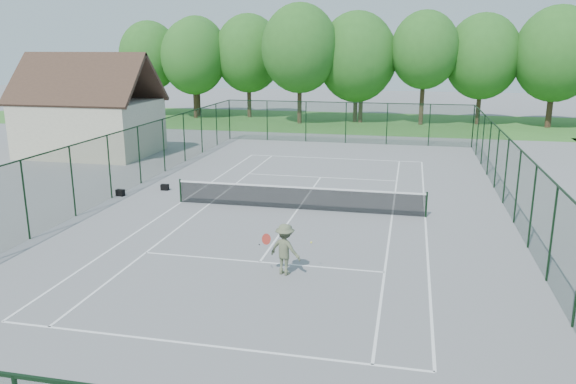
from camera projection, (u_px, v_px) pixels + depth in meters
The scene contains 10 objects.
ground at pixel (298, 209), 24.75m from camera, with size 140.00×140.00×0.00m, color gray.
grass_far at pixel (360, 122), 53.11m from camera, with size 80.00×16.00×0.01m, color #418230.
court_lines at pixel (298, 209), 24.75m from camera, with size 11.05×23.85×0.01m.
tennis_net at pixel (298, 197), 24.61m from camera, with size 11.08×0.08×1.10m.
fence_enclosure at pixel (298, 175), 24.36m from camera, with size 18.05×36.05×3.02m.
utility_building at pixel (89, 107), 36.73m from camera, with size 8.60×6.27×6.63m.
tree_line_far at pixel (362, 57), 51.61m from camera, with size 39.40×6.40×9.70m.
sports_bag_a at pixel (120, 193), 26.94m from camera, with size 0.39×0.24×0.31m, color black.
sports_bag_b at pixel (165, 187), 28.02m from camera, with size 0.38×0.23×0.30m, color black.
tennis_player at pixel (285, 249), 17.54m from camera, with size 1.67×0.94×1.65m.
Camera 1 is at (4.66, -23.30, 6.97)m, focal length 35.00 mm.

